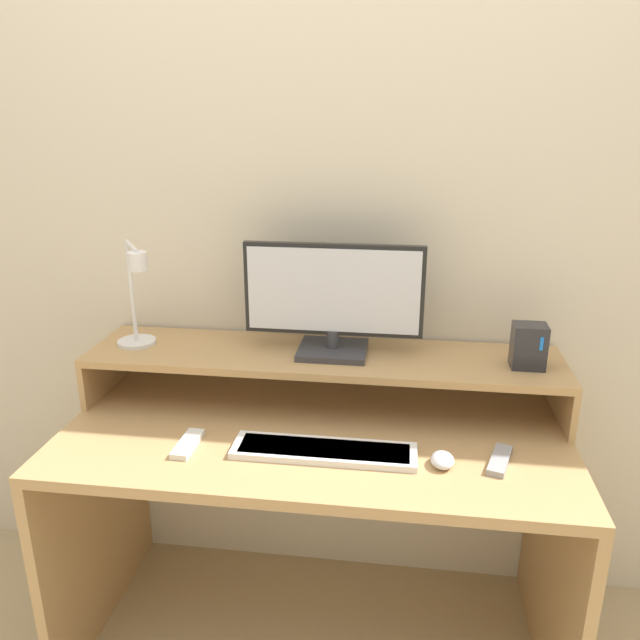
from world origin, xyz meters
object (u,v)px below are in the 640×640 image
router_dock (529,346)px  keyboard (324,451)px  desk_lamp (136,302)px  monitor (333,299)px  remote_secondary (500,460)px  mouse (442,460)px  remote_control (188,444)px

router_dock → keyboard: bearing=-153.1°
desk_lamp → router_dock: (1.11, 0.03, -0.09)m
monitor → keyboard: monitor is taller
monitor → desk_lamp: monitor is taller
router_dock → remote_secondary: bearing=-109.8°
monitor → remote_secondary: (0.46, -0.29, -0.32)m
mouse → remote_control: mouse is taller
monitor → remote_control: 0.57m
monitor → remote_control: bearing=-137.5°
router_dock → mouse: (-0.23, -0.28, -0.21)m
desk_lamp → mouse: bearing=-16.2°
mouse → remote_secondary: bearing=12.7°
monitor → keyboard: (0.01, -0.30, -0.31)m
remote_control → desk_lamp: bearing=131.3°
desk_lamp → remote_control: size_ratio=2.26×
keyboard → desk_lamp: bearing=157.4°
remote_secondary → keyboard: bearing=-177.7°
monitor → desk_lamp: size_ratio=1.59×
mouse → monitor: bearing=134.4°
monitor → mouse: bearing=-45.6°
router_dock → remote_secondary: router_dock is taller
monitor → router_dock: (0.55, -0.03, -0.10)m
monitor → remote_secondary: size_ratio=3.46×
router_dock → remote_control: size_ratio=0.87×
monitor → router_dock: 0.56m
keyboard → mouse: (0.30, -0.01, 0.01)m
mouse → remote_control: bearing=179.8°
monitor → remote_control: monitor is taller
desk_lamp → keyboard: size_ratio=0.68×
desk_lamp → mouse: desk_lamp is taller
keyboard → remote_control: bearing=-178.1°
keyboard → mouse: size_ratio=6.18×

